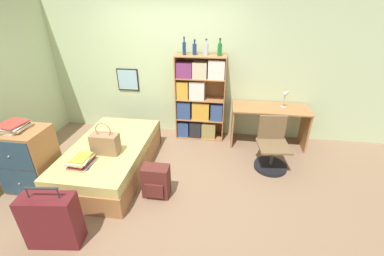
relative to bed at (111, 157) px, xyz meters
name	(u,v)px	position (x,y,z in m)	size (l,w,h in m)	color
ground_plane	(154,174)	(0.69, -0.02, -0.23)	(14.00, 14.00, 0.00)	#84664C
wall_back	(172,67)	(0.69, 1.53, 1.07)	(10.00, 0.09, 2.60)	beige
bed	(111,157)	(0.00, 0.00, 0.00)	(1.10, 1.92, 0.46)	#A36B3D
handbag	(105,143)	(0.07, -0.22, 0.39)	(0.38, 0.19, 0.48)	#93704C
book_stack_on_bed	(81,161)	(-0.14, -0.54, 0.29)	(0.31, 0.37, 0.12)	#334C84
suitcase	(52,220)	(-0.04, -1.39, 0.10)	(0.60, 0.31, 0.78)	#5B191E
dresser	(29,159)	(-0.95, -0.53, 0.23)	(0.64, 0.54, 0.91)	#A36B3D
magazine_pile_on_dresser	(14,126)	(-1.00, -0.52, 0.73)	(0.35, 0.37, 0.10)	beige
bookcase	(199,100)	(1.22, 1.30, 0.53)	(0.90, 0.35, 1.58)	#A36B3D
bottle_green	(184,48)	(0.96, 1.28, 1.47)	(0.06, 0.06, 0.30)	navy
bottle_brown	(195,49)	(1.14, 1.31, 1.45)	(0.07, 0.07, 0.25)	navy
bottle_clear	(206,49)	(1.34, 1.29, 1.46)	(0.07, 0.07, 0.27)	#B7BCC1
bottle_blue	(220,49)	(1.57, 1.29, 1.46)	(0.07, 0.07, 0.29)	#1E6B2D
desk	(269,118)	(2.52, 1.19, 0.29)	(1.33, 0.57, 0.73)	#A36B3D
desk_lamp	(286,95)	(2.75, 1.22, 0.73)	(0.15, 0.10, 0.35)	#ADA89E
desk_chair	(271,153)	(2.50, 0.45, 0.02)	(0.52, 0.52, 0.83)	black
backpack	(156,181)	(0.86, -0.48, 0.00)	(0.36, 0.25, 0.47)	#56231E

